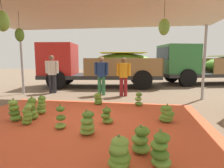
% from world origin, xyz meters
% --- Properties ---
extents(ground_plane, '(40.00, 40.00, 0.00)m').
position_xyz_m(ground_plane, '(0.00, 3.00, 0.00)').
color(ground_plane, brown).
extents(tarp_orange, '(6.22, 4.40, 0.01)m').
position_xyz_m(tarp_orange, '(0.00, 0.00, 0.01)').
color(tarp_orange, '#D1512D').
rests_on(tarp_orange, ground).
extents(tent_canopy, '(8.00, 7.00, 2.89)m').
position_xyz_m(tent_canopy, '(-0.01, -0.09, 2.80)').
color(tent_canopy, '#9EA0A5').
rests_on(tent_canopy, ground).
extents(banana_bunch_0, '(0.33, 0.34, 0.56)m').
position_xyz_m(banana_bunch_0, '(-1.35, 0.47, 0.25)').
color(banana_bunch_0, '#6B9E38').
rests_on(banana_bunch_0, tarp_orange).
extents(banana_bunch_1, '(0.39, 0.40, 0.46)m').
position_xyz_m(banana_bunch_1, '(-0.01, 1.80, 0.20)').
color(banana_bunch_1, '#477523').
rests_on(banana_bunch_1, tarp_orange).
extents(banana_bunch_2, '(0.34, 0.33, 0.50)m').
position_xyz_m(banana_bunch_2, '(1.37, 1.83, 0.22)').
color(banana_bunch_2, '#518428').
rests_on(banana_bunch_2, tarp_orange).
extents(banana_bunch_3, '(0.50, 0.47, 0.47)m').
position_xyz_m(banana_bunch_3, '(2.08, 0.29, 0.21)').
color(banana_bunch_3, '#518428').
rests_on(banana_bunch_3, tarp_orange).
extents(banana_bunch_4, '(0.32, 0.34, 0.61)m').
position_xyz_m(banana_bunch_4, '(-1.32, -0.05, 0.28)').
color(banana_bunch_4, '#60932D').
rests_on(banana_bunch_4, tarp_orange).
extents(banana_bunch_5, '(0.43, 0.43, 0.49)m').
position_xyz_m(banana_bunch_5, '(1.46, -1.37, 0.22)').
color(banana_bunch_5, '#6B9E38').
rests_on(banana_bunch_5, tarp_orange).
extents(banana_bunch_6, '(0.43, 0.43, 0.54)m').
position_xyz_m(banana_bunch_6, '(0.37, -0.79, 0.24)').
color(banana_bunch_6, '#75A83D').
rests_on(banana_bunch_6, tarp_orange).
extents(banana_bunch_7, '(0.39, 0.37, 0.56)m').
position_xyz_m(banana_bunch_7, '(1.74, -1.75, 0.25)').
color(banana_bunch_7, '#6B9E38').
rests_on(banana_bunch_7, tarp_orange).
extents(banana_bunch_9, '(0.32, 0.32, 0.56)m').
position_xyz_m(banana_bunch_9, '(-0.33, -0.54, 0.24)').
color(banana_bunch_9, '#75A83D').
rests_on(banana_bunch_9, tarp_orange).
extents(banana_bunch_10, '(0.40, 0.40, 0.59)m').
position_xyz_m(banana_bunch_10, '(-1.69, -0.22, 0.26)').
color(banana_bunch_10, '#518428').
rests_on(banana_bunch_10, tarp_orange).
extents(banana_bunch_11, '(0.43, 0.43, 0.49)m').
position_xyz_m(banana_bunch_11, '(1.16, -1.87, 0.22)').
color(banana_bunch_11, '#60932D').
rests_on(banana_bunch_11, tarp_orange).
extents(banana_bunch_12, '(0.40, 0.37, 0.44)m').
position_xyz_m(banana_bunch_12, '(0.63, -0.05, 0.19)').
color(banana_bunch_12, '#6B9E38').
rests_on(banana_bunch_12, tarp_orange).
extents(banana_bunch_13, '(0.32, 0.31, 0.53)m').
position_xyz_m(banana_bunch_13, '(-1.22, -0.41, 0.24)').
color(banana_bunch_13, '#60932D').
rests_on(banana_bunch_13, tarp_orange).
extents(cargo_truck_main, '(6.74, 3.10, 2.40)m').
position_xyz_m(cargo_truck_main, '(-1.04, 5.99, 1.22)').
color(cargo_truck_main, '#2D2D2D').
rests_on(cargo_truck_main, ground).
extents(cargo_truck_far, '(7.20, 4.05, 2.40)m').
position_xyz_m(cargo_truck_far, '(5.67, 8.28, 1.20)').
color(cargo_truck_far, '#2D2D2D').
rests_on(cargo_truck_far, ground).
extents(worker_0, '(0.61, 0.37, 1.66)m').
position_xyz_m(worker_0, '(-0.26, 3.55, 0.97)').
color(worker_0, '#337A4C').
rests_on(worker_0, ground).
extents(worker_1, '(0.63, 0.39, 1.73)m').
position_xyz_m(worker_1, '(-2.60, 3.70, 1.01)').
color(worker_1, '#26262D').
rests_on(worker_1, ground).
extents(worker_2, '(0.59, 0.36, 1.62)m').
position_xyz_m(worker_2, '(0.70, 3.47, 0.95)').
color(worker_2, maroon).
rests_on(worker_2, ground).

